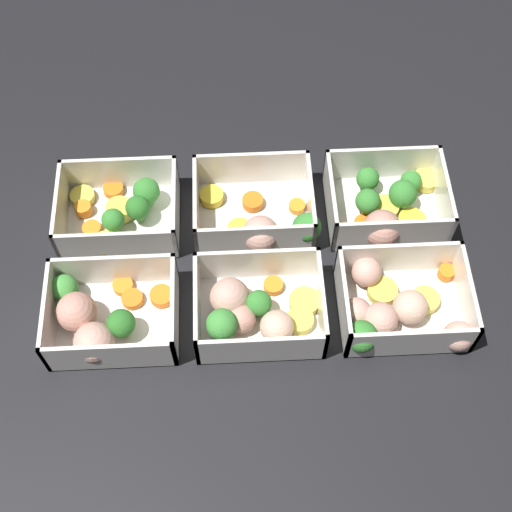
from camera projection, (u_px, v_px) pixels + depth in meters
ground_plane at (256, 264)px, 0.93m from camera, size 4.00×4.00×0.00m
container_near_left at (387, 205)px, 0.95m from camera, size 0.16×0.14×0.06m
container_near_center at (259, 217)px, 0.94m from camera, size 0.16×0.14×0.06m
container_near_right at (121, 211)px, 0.94m from camera, size 0.16×0.13×0.06m
container_far_left at (395, 308)px, 0.87m from camera, size 0.17×0.14×0.06m
container_far_center at (253, 310)px, 0.87m from camera, size 0.16×0.12×0.06m
container_far_right at (100, 318)px, 0.86m from camera, size 0.16×0.13×0.06m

